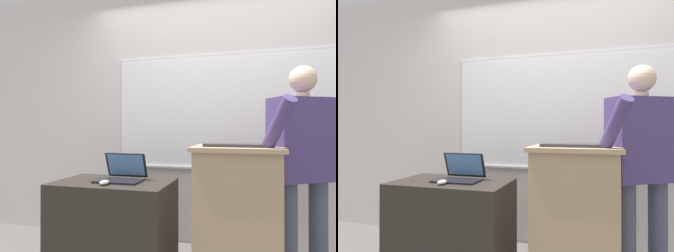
{
  "view_description": "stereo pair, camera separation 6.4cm",
  "coord_description": "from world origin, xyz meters",
  "views": [
    {
      "loc": [
        0.38,
        -1.7,
        1.17
      ],
      "look_at": [
        -0.25,
        0.54,
        1.19
      ],
      "focal_mm": 32.0,
      "sensor_mm": 36.0,
      "label": 1
    },
    {
      "loc": [
        0.44,
        -1.68,
        1.17
      ],
      "look_at": [
        -0.25,
        0.54,
        1.19
      ],
      "focal_mm": 32.0,
      "sensor_mm": 36.0,
      "label": 2
    }
  ],
  "objects": [
    {
      "name": "person_presenter",
      "position": [
        0.74,
        0.63,
        0.94
      ],
      "size": [
        0.63,
        0.72,
        1.62
      ],
      "rotation": [
        0.0,
        0.0,
        0.53
      ],
      "color": "#474C60",
      "rests_on": "ground_plane"
    },
    {
      "name": "laptop",
      "position": [
        -0.6,
        0.48,
        0.82
      ],
      "size": [
        0.35,
        0.3,
        0.21
      ],
      "color": "black",
      "rests_on": "side_desk"
    },
    {
      "name": "back_wall",
      "position": [
        0.01,
        1.36,
        1.36
      ],
      "size": [
        6.4,
        0.17,
        2.71
      ],
      "color": "silver",
      "rests_on": "ground_plane"
    },
    {
      "name": "lectern_podium",
      "position": [
        0.28,
        0.47,
        0.52
      ],
      "size": [
        0.62,
        0.5,
        1.04
      ],
      "color": "tan",
      "rests_on": "ground_plane"
    },
    {
      "name": "wireless_keyboard",
      "position": [
        0.28,
        0.41,
        1.05
      ],
      "size": [
        0.46,
        0.15,
        0.02
      ],
      "color": "#2D2D30",
      "rests_on": "lectern_podium"
    },
    {
      "name": "side_desk",
      "position": [
        -0.66,
        0.43,
        0.38
      ],
      "size": [
        0.89,
        0.57,
        0.76
      ],
      "color": "#28231E",
      "rests_on": "ground_plane"
    },
    {
      "name": "computer_mouse_by_laptop",
      "position": [
        -0.66,
        0.28,
        0.77
      ],
      "size": [
        0.06,
        0.1,
        0.03
      ],
      "color": "#BCBCC1",
      "rests_on": "side_desk"
    }
  ]
}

